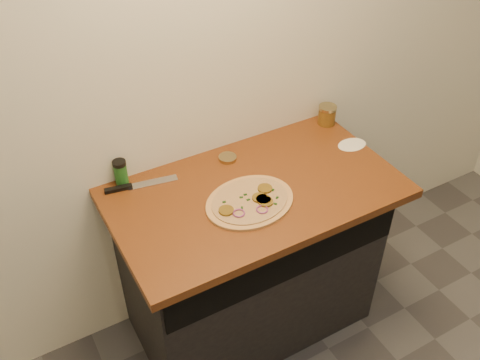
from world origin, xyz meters
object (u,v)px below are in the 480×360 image
chefs_knife (135,186)px  spice_shaker (121,172)px  pizza (250,201)px  salsa_jar (327,115)px

chefs_knife → spice_shaker: (-0.04, 0.05, 0.05)m
pizza → salsa_jar: (0.61, 0.32, 0.04)m
chefs_knife → salsa_jar: 0.98m
chefs_knife → spice_shaker: spice_shaker is taller
spice_shaker → pizza: bearing=-42.7°
salsa_jar → spice_shaker: 1.02m
chefs_knife → salsa_jar: size_ratio=3.22×
pizza → salsa_jar: salsa_jar is taller
spice_shaker → salsa_jar: bearing=-2.6°
chefs_knife → pizza: bearing=-41.3°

